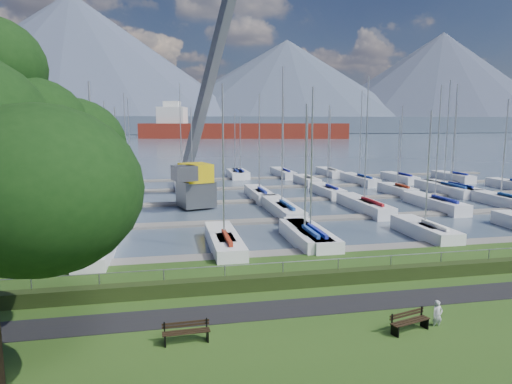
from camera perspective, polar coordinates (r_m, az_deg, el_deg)
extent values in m
cube|color=black|center=(21.62, 8.09, -13.90)|extent=(160.00, 2.00, 0.04)
cube|color=#475668|center=(281.99, -10.04, 6.86)|extent=(800.00, 540.00, 0.20)
cube|color=#212F11|center=(23.80, 6.00, -10.83)|extent=(80.00, 0.70, 0.70)
cylinder|color=gray|center=(23.89, 5.74, -8.60)|extent=(80.00, 0.04, 0.04)
cube|color=#455265|center=(351.85, -10.36, 8.25)|extent=(900.00, 80.00, 12.00)
cone|color=#464F66|center=(430.90, -21.81, 14.71)|extent=(340.00, 340.00, 115.00)
cone|color=#434C62|center=(448.60, 3.87, 13.11)|extent=(300.00, 300.00, 85.00)
cone|color=#3B4357|center=(528.35, 22.13, 12.66)|extent=(320.00, 320.00, 100.00)
cube|color=slate|center=(29.84, 2.29, -7.86)|extent=(90.00, 1.60, 0.25)
cube|color=slate|center=(39.32, -1.15, -3.77)|extent=(90.00, 1.60, 0.25)
cube|color=gray|center=(49.00, -3.23, -1.28)|extent=(90.00, 1.60, 0.25)
cube|color=slate|center=(58.80, -4.61, 0.39)|extent=(90.00, 1.60, 0.25)
cube|color=slate|center=(68.65, -5.60, 1.58)|extent=(90.00, 1.60, 0.25)
cube|color=black|center=(18.29, -11.31, -17.66)|extent=(0.08, 0.40, 0.45)
cube|color=black|center=(18.26, -11.38, -16.22)|extent=(0.05, 0.05, 0.40)
cube|color=black|center=(18.40, -6.09, -17.36)|extent=(0.08, 0.40, 0.45)
cube|color=black|center=(18.37, -6.19, -15.93)|extent=(0.05, 0.05, 0.40)
cube|color=black|center=(18.09, -8.67, -17.10)|extent=(1.80, 0.17, 0.04)
cube|color=black|center=(18.22, -8.71, -16.89)|extent=(1.80, 0.17, 0.04)
cube|color=black|center=(18.36, -8.75, -16.69)|extent=(1.80, 0.17, 0.04)
cube|color=black|center=(18.33, -8.78, -16.15)|extent=(1.80, 0.11, 0.08)
cube|color=black|center=(18.28, -8.79, -15.81)|extent=(1.80, 0.11, 0.08)
cube|color=black|center=(19.43, 16.97, -16.23)|extent=(0.17, 0.40, 0.45)
cube|color=black|center=(19.37, 16.65, -14.92)|extent=(0.06, 0.06, 0.40)
cube|color=black|center=(20.49, 20.31, -15.04)|extent=(0.17, 0.40, 0.45)
cube|color=black|center=(20.44, 19.99, -13.80)|extent=(0.06, 0.06, 0.40)
cube|color=black|center=(19.77, 19.05, -15.17)|extent=(1.76, 0.58, 0.04)
cube|color=black|center=(19.86, 18.72, -15.04)|extent=(1.76, 0.58, 0.04)
cube|color=black|center=(19.96, 18.41, -14.90)|extent=(1.76, 0.58, 0.04)
cube|color=black|center=(19.92, 18.33, -14.41)|extent=(1.74, 0.53, 0.08)
cube|color=black|center=(19.88, 18.34, -14.09)|extent=(1.74, 0.53, 0.08)
imported|color=#B1B1B8|center=(20.68, 21.75, -13.72)|extent=(0.47, 0.32, 1.24)
sphere|color=black|center=(16.84, -22.27, 5.48)|extent=(3.79, 3.79, 3.79)
sphere|color=black|center=(13.13, -25.37, 0.23)|extent=(5.32, 5.32, 5.32)
sphere|color=black|center=(16.04, -26.54, 7.25)|extent=(3.69, 3.69, 3.69)
cube|color=#55595D|center=(46.16, -7.50, -0.17)|extent=(3.98, 3.98, 2.60)
cube|color=yellow|center=(45.88, -7.56, 2.42)|extent=(3.46, 4.00, 1.80)
cube|color=slate|center=(50.40, -6.03, 13.26)|extent=(5.90, 10.48, 19.89)
cube|color=#53545A|center=(43.81, -8.95, 2.35)|extent=(2.54, 2.68, 1.40)
cube|color=maroon|center=(243.43, -1.54, 7.39)|extent=(109.39, 41.63, 10.00)
cube|color=silver|center=(248.27, -10.41, 9.01)|extent=(16.77, 16.77, 12.00)
cube|color=silver|center=(248.41, -10.46, 10.62)|extent=(9.58, 9.58, 4.00)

